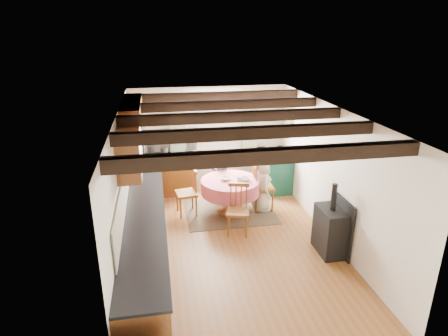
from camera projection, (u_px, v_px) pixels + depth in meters
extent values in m
cube|color=brown|center=(232.00, 243.00, 6.89)|extent=(3.60, 5.50, 0.00)
cube|color=white|center=(233.00, 111.00, 6.05)|extent=(3.60, 5.50, 0.00)
cube|color=silver|center=(209.00, 138.00, 9.01)|extent=(3.60, 0.00, 2.40)
cube|color=silver|center=(285.00, 281.00, 3.93)|extent=(3.60, 0.00, 2.40)
cube|color=silver|center=(123.00, 189.00, 6.17)|extent=(0.00, 5.50, 2.40)
cube|color=silver|center=(332.00, 174.00, 6.77)|extent=(0.00, 5.50, 2.40)
cube|color=black|center=(269.00, 156.00, 4.24)|extent=(3.60, 0.16, 0.16)
cube|color=black|center=(248.00, 133.00, 5.16)|extent=(3.60, 0.16, 0.16)
cube|color=black|center=(233.00, 117.00, 6.08)|extent=(3.60, 0.16, 0.16)
cube|color=black|center=(222.00, 105.00, 7.01)|extent=(3.60, 0.16, 0.16)
cube|color=black|center=(214.00, 96.00, 7.93)|extent=(3.60, 0.16, 0.16)
cube|color=beige|center=(126.00, 182.00, 6.45)|extent=(0.02, 4.50, 0.55)
cube|color=beige|center=(167.00, 140.00, 8.82)|extent=(1.40, 0.02, 0.55)
cube|color=brown|center=(145.00, 229.00, 6.48)|extent=(0.60, 5.30, 0.88)
cube|color=brown|center=(167.00, 175.00, 8.82)|extent=(1.30, 0.60, 0.88)
cube|color=black|center=(145.00, 204.00, 6.33)|extent=(0.64, 5.30, 0.04)
cube|color=black|center=(166.00, 157.00, 8.64)|extent=(1.30, 0.64, 0.04)
cube|color=brown|center=(133.00, 125.00, 7.04)|extent=(0.34, 1.80, 0.90)
cube|color=brown|center=(129.00, 153.00, 5.68)|extent=(0.34, 0.90, 0.70)
cube|color=white|center=(213.00, 121.00, 8.87)|extent=(1.34, 0.03, 1.54)
cube|color=white|center=(213.00, 121.00, 8.88)|extent=(1.20, 0.01, 1.40)
cube|color=#9EAD8D|center=(178.00, 145.00, 8.82)|extent=(0.35, 0.10, 2.10)
cube|color=#9EAD8D|center=(249.00, 141.00, 9.11)|extent=(0.35, 0.10, 2.10)
cylinder|color=black|center=(214.00, 96.00, 8.59)|extent=(2.00, 0.03, 0.03)
cube|color=gold|center=(289.00, 118.00, 8.71)|extent=(0.04, 0.50, 0.60)
cylinder|color=silver|center=(253.00, 115.00, 8.98)|extent=(0.30, 0.02, 0.30)
cube|color=#32231F|center=(230.00, 212.00, 8.04)|extent=(1.83, 1.43, 0.01)
imported|color=#394559|center=(220.00, 176.00, 8.47)|extent=(0.47, 0.37, 1.12)
imported|color=beige|center=(262.00, 184.00, 7.93)|extent=(0.39, 0.59, 1.17)
imported|color=silver|center=(226.00, 178.00, 7.80)|extent=(0.31, 0.31, 0.05)
imported|color=silver|center=(245.00, 179.00, 7.74)|extent=(0.26, 0.26, 0.06)
imported|color=silver|center=(239.00, 179.00, 7.70)|extent=(0.14, 0.14, 0.09)
cylinder|color=#262628|center=(151.00, 151.00, 8.57)|extent=(0.15, 0.15, 0.26)
cylinder|color=#262628|center=(164.00, 152.00, 8.63)|extent=(0.16, 0.16, 0.18)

